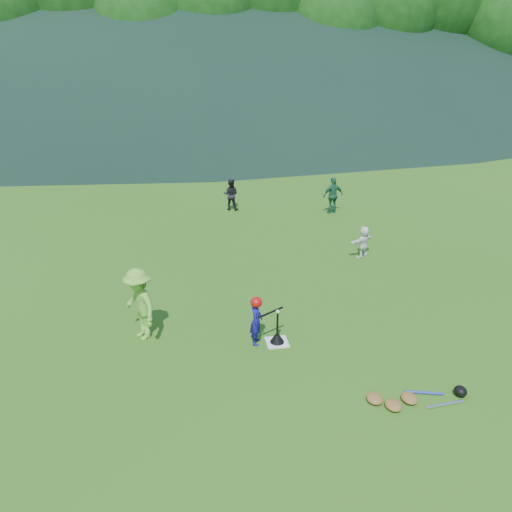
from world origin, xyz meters
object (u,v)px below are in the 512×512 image
Objects in this scene: fielder_b at (231,194)px; batting_tee at (277,337)px; batter_child at (256,321)px; adult_coach at (139,304)px; fielder_c at (333,195)px; equipment_pile at (410,398)px; fielder_d at (363,242)px; home_plate at (277,342)px.

fielder_b is 1.70× the size of batting_tee.
batter_child is 0.66× the size of adult_coach.
adult_coach is 8.82m from fielder_b.
fielder_c reaches higher than equipment_pile.
batter_child is 2.43m from adult_coach.
fielder_d is at bearing 74.50° from fielder_c.
fielder_b is 11.35m from equipment_pile.
batter_child is 8.96m from fielder_b.
batter_child reaches higher than batting_tee.
fielder_c reaches higher than home_plate.
adult_coach is (-2.33, 0.64, 0.27)m from batter_child.
fielder_d is at bearing -27.12° from batter_child.
equipment_pile is at bearing -49.65° from batting_tee.
adult_coach is 1.36× the size of fielder_b.
equipment_pile is (2.30, -2.28, -0.45)m from batter_child.
batting_tee is at bearing 0.00° from home_plate.
adult_coach is at bearing 165.57° from home_plate.
adult_coach reaches higher than home_plate.
fielder_b is 1.25× the size of fielder_d.
batting_tee is 2.90m from equipment_pile.
fielder_b reaches higher than batting_tee.
fielder_c is at bearing -175.89° from fielder_b.
home_plate is 0.67m from batter_child.
batter_child is 0.78× the size of fielder_c.
home_plate is at bearing 0.00° from batting_tee.
adult_coach is at bearing 38.07° from fielder_c.
home_plate is 0.29× the size of adult_coach.
adult_coach reaches higher than equipment_pile.
fielder_b is at bearing -85.61° from fielder_d.
adult_coach reaches higher than fielder_d.
home_plate is 5.24m from fielder_d.
fielder_d is at bearing 142.59° from fielder_b.
fielder_b is (2.98, 8.30, -0.21)m from adult_coach.
fielder_c reaches higher than fielder_b.
batting_tee is (0.00, 0.00, 0.12)m from home_plate.
fielder_c reaches higher than batting_tee.
fielder_c is 0.73× the size of equipment_pile.
equipment_pile is at bearing -117.36° from batter_child.
fielder_b is 9.02m from batting_tee.
fielder_b is at bearing 13.24° from batter_child.
batting_tee is at bearing -82.47° from batter_child.
equipment_pile is (1.87, -2.21, 0.06)m from home_plate.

